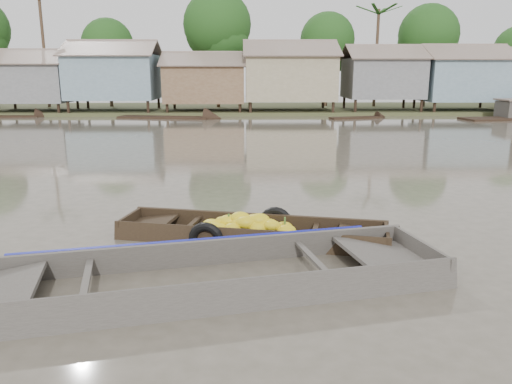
{
  "coord_description": "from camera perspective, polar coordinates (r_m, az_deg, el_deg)",
  "views": [
    {
      "loc": [
        -0.94,
        -8.63,
        3.14
      ],
      "look_at": [
        -0.71,
        0.99,
        0.8
      ],
      "focal_mm": 35.0,
      "sensor_mm": 36.0,
      "label": 1
    }
  ],
  "objects": [
    {
      "name": "ground",
      "position": [
        9.24,
        4.56,
        -6.27
      ],
      "size": [
        120.0,
        120.0,
        0.0
      ],
      "primitive_type": "plane",
      "color": "#514B3E",
      "rests_on": "ground"
    },
    {
      "name": "riverbank",
      "position": [
        40.69,
        4.3,
        13.53
      ],
      "size": [
        120.0,
        12.47,
        10.22
      ],
      "color": "#384723",
      "rests_on": "ground"
    },
    {
      "name": "banana_boat",
      "position": [
        9.63,
        -0.98,
        -4.56
      ],
      "size": [
        5.29,
        2.34,
        0.73
      ],
      "rotation": [
        0.0,
        0.0,
        -0.22
      ],
      "color": "black",
      "rests_on": "ground"
    },
    {
      "name": "viewer_boat",
      "position": [
        7.6,
        -5.6,
        -10.37
      ],
      "size": [
        7.47,
        3.41,
        0.58
      ],
      "rotation": [
        0.0,
        0.0,
        0.22
      ],
      "color": "#403A36",
      "rests_on": "ground"
    },
    {
      "name": "distant_boats",
      "position": [
        35.83,
        22.02,
        8.01
      ],
      "size": [
        47.11,
        15.95,
        1.38
      ],
      "color": "black",
      "rests_on": "ground"
    }
  ]
}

